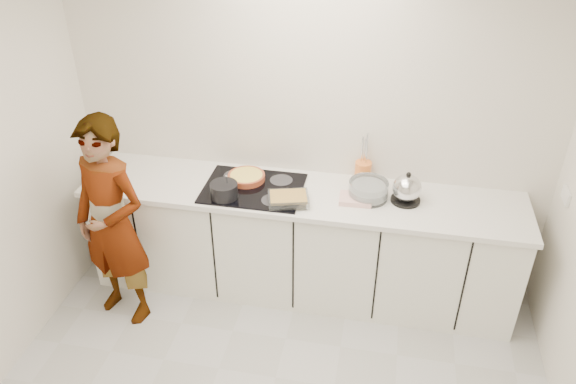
% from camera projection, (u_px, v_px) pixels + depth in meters
% --- Properties ---
extents(wall_back, '(3.60, 0.00, 2.60)m').
position_uv_depth(wall_back, '(309.00, 125.00, 4.13)').
color(wall_back, silver).
rests_on(wall_back, ground).
extents(base_cabinets, '(3.20, 0.58, 0.87)m').
position_uv_depth(base_cabinets, '(300.00, 244.00, 4.33)').
color(base_cabinets, white).
rests_on(base_cabinets, floor).
extents(countertop, '(3.24, 0.64, 0.04)m').
position_uv_depth(countertop, '(301.00, 195.00, 4.09)').
color(countertop, white).
rests_on(countertop, base_cabinets).
extents(hob, '(0.72, 0.54, 0.01)m').
position_uv_depth(hob, '(253.00, 188.00, 4.11)').
color(hob, black).
rests_on(hob, countertop).
extents(tart_dish, '(0.36, 0.36, 0.05)m').
position_uv_depth(tart_dish, '(246.00, 177.00, 4.19)').
color(tart_dish, '#9F4225').
rests_on(tart_dish, hob).
extents(saucepan, '(0.20, 0.20, 0.19)m').
position_uv_depth(saucepan, '(224.00, 190.00, 3.97)').
color(saucepan, black).
rests_on(saucepan, hob).
extents(baking_dish, '(0.33, 0.27, 0.05)m').
position_uv_depth(baking_dish, '(288.00, 198.00, 3.93)').
color(baking_dish, silver).
rests_on(baking_dish, hob).
extents(mixing_bowl, '(0.28, 0.28, 0.13)m').
position_uv_depth(mixing_bowl, '(368.00, 191.00, 3.98)').
color(mixing_bowl, silver).
rests_on(mixing_bowl, countertop).
extents(tea_towel, '(0.23, 0.17, 0.04)m').
position_uv_depth(tea_towel, '(355.00, 199.00, 3.97)').
color(tea_towel, white).
rests_on(tea_towel, countertop).
extents(kettle, '(0.27, 0.27, 0.24)m').
position_uv_depth(kettle, '(407.00, 189.00, 3.92)').
color(kettle, black).
rests_on(kettle, countertop).
extents(utensil_crock, '(0.13, 0.13, 0.15)m').
position_uv_depth(utensil_crock, '(363.00, 171.00, 4.18)').
color(utensil_crock, orange).
rests_on(utensil_crock, countertop).
extents(cook, '(0.67, 0.53, 1.62)m').
position_uv_depth(cook, '(112.00, 224.00, 3.91)').
color(cook, white).
rests_on(cook, floor).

